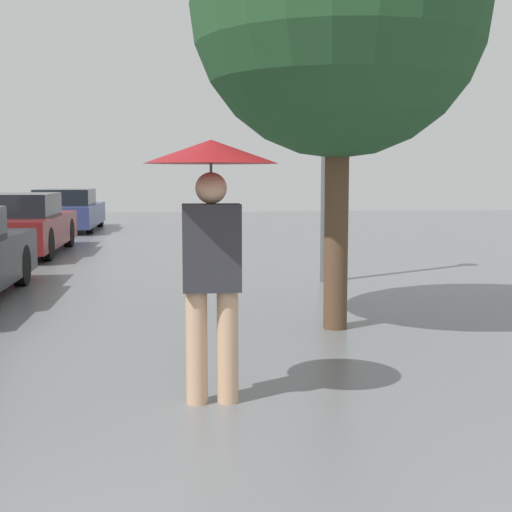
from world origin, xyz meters
TOP-DOWN VIEW (x-y plane):
  - pedestrian at (0.16, 3.21)m, footprint 0.95×0.95m
  - parked_car_third at (-3.32, 13.46)m, footprint 1.69×4.42m
  - parked_car_farthest at (-3.34, 19.83)m, footprint 1.83×4.36m
  - tree at (1.60, 5.58)m, footprint 3.07×3.07m
  - street_lamp at (2.18, 8.91)m, footprint 0.34×0.34m

SIDE VIEW (x-z plane):
  - parked_car_farthest at x=-3.34m, z-range -0.04..1.19m
  - parked_car_third at x=-3.32m, z-range -0.04..1.23m
  - pedestrian at x=0.16m, z-range 0.48..2.37m
  - street_lamp at x=2.18m, z-range 0.53..5.38m
  - tree at x=1.60m, z-range 0.90..5.79m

